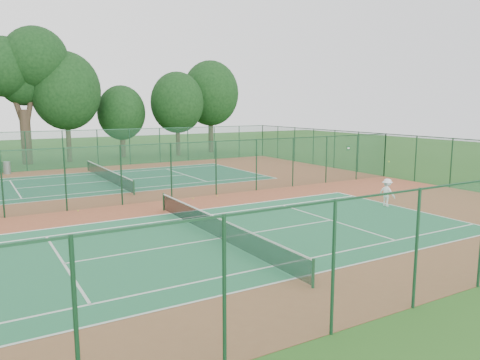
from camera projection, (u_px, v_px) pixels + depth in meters
name	position (u px, v px, depth m)	size (l,w,h in m)	color
ground	(148.00, 202.00, 27.94)	(120.00, 120.00, 0.00)	#25551A
red_pad	(148.00, 202.00, 27.94)	(40.00, 36.00, 0.01)	brown
court_near	(218.00, 239.00, 20.29)	(23.77, 10.97, 0.01)	#216B43
court_far	(108.00, 181.00, 35.59)	(23.77, 10.97, 0.01)	#1C5A3F
fence_north	(81.00, 149.00, 42.96)	(40.00, 0.09, 3.50)	#1B5130
fence_south	(377.00, 258.00, 12.36)	(40.00, 0.09, 3.50)	#1A4F33
fence_east	(385.00, 155.00, 37.70)	(0.09, 36.00, 3.50)	#1B5232
fence_divider	(147.00, 173.00, 27.66)	(40.00, 0.09, 3.50)	#17452A
tennis_net_near	(218.00, 227.00, 20.20)	(0.10, 12.90, 0.97)	#153B1E
tennis_net_far	(107.00, 174.00, 35.50)	(0.10, 12.90, 0.97)	#163C20
player_near	(387.00, 192.00, 26.66)	(1.03, 0.59, 1.59)	white
trash_bin	(7.00, 168.00, 39.25)	(0.57, 0.57, 1.03)	gray
stray_ball_a	(193.00, 198.00, 28.89)	(0.07, 0.07, 0.07)	#C8E034
stray_ball_b	(217.00, 196.00, 29.68)	(0.07, 0.07, 0.07)	#D1E034
stray_ball_c	(78.00, 211.00, 25.51)	(0.07, 0.07, 0.07)	#BAD531
big_tree	(22.00, 67.00, 44.63)	(8.59, 6.29, 13.19)	#372A1E
evergreen_row	(73.00, 161.00, 48.81)	(39.00, 5.00, 12.00)	black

